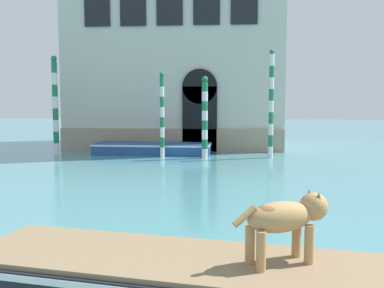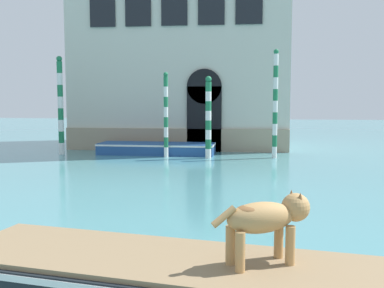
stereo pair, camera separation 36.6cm
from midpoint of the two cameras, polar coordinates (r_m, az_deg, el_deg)
name	(u,v)px [view 2 (the right image)]	position (r m, az deg, el deg)	size (l,w,h in m)	color
boat_foreground	(211,286)	(5.63, 4.40, -17.56)	(6.95, 2.76, 0.64)	black
dog_on_deck	(267,218)	(5.39, 11.51, -9.20)	(1.15, 0.74, 0.83)	tan
boat_moored_near_palazzo	(157,148)	(21.06, -4.01, -0.54)	(5.44, 1.75, 0.52)	#234C8C
mooring_pole_0	(275,104)	(19.84, 11.05, 5.04)	(0.22, 0.22, 4.70)	white
mooring_pole_1	(166,115)	(19.78, -2.80, 3.75)	(0.20, 0.20, 3.74)	white
mooring_pole_2	(208,117)	(19.43, 2.63, 3.44)	(0.27, 0.27, 3.55)	white
mooring_pole_3	(61,105)	(21.64, -15.89, 4.77)	(0.26, 0.26, 4.53)	white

